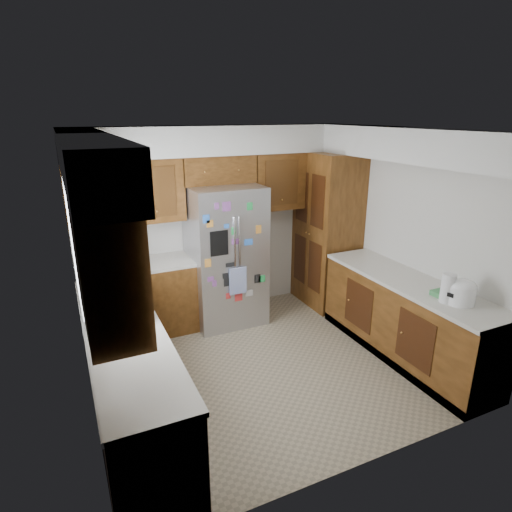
# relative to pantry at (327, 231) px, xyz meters

# --- Properties ---
(floor) EXTENTS (3.60, 3.60, 0.00)m
(floor) POSITION_rel_pantry_xyz_m (-1.50, -1.15, -1.07)
(floor) COLOR gray
(floor) RESTS_ON ground
(room_shell) EXTENTS (3.64, 3.24, 2.52)m
(room_shell) POSITION_rel_pantry_xyz_m (-1.61, -0.79, 0.75)
(room_shell) COLOR beige
(room_shell) RESTS_ON ground
(left_counter_run) EXTENTS (1.36, 3.20, 0.92)m
(left_counter_run) POSITION_rel_pantry_xyz_m (-2.86, -1.12, -0.65)
(left_counter_run) COLOR #41250C
(left_counter_run) RESTS_ON ground
(right_counter_run) EXTENTS (0.63, 2.25, 0.92)m
(right_counter_run) POSITION_rel_pantry_xyz_m (0.00, -1.62, -0.65)
(right_counter_run) COLOR #41250C
(right_counter_run) RESTS_ON ground
(pantry) EXTENTS (0.60, 0.90, 2.15)m
(pantry) POSITION_rel_pantry_xyz_m (0.00, 0.00, 0.00)
(pantry) COLOR #41250C
(pantry) RESTS_ON ground
(fridge) EXTENTS (0.90, 0.79, 1.80)m
(fridge) POSITION_rel_pantry_xyz_m (-1.50, 0.05, -0.17)
(fridge) COLOR #A0A0A5
(fridge) RESTS_ON ground
(bridge_cabinet) EXTENTS (0.96, 0.34, 0.35)m
(bridge_cabinet) POSITION_rel_pantry_xyz_m (-1.50, 0.28, 0.90)
(bridge_cabinet) COLOR #41250C
(bridge_cabinet) RESTS_ON fridge
(fridge_top_items) EXTENTS (0.75, 0.37, 0.31)m
(fridge_top_items) POSITION_rel_pantry_xyz_m (-1.69, 0.26, 1.21)
(fridge_top_items) COLOR #163C97
(fridge_top_items) RESTS_ON bridge_cabinet
(sink_assembly) EXTENTS (0.52, 0.70, 0.37)m
(sink_assembly) POSITION_rel_pantry_xyz_m (-3.00, -1.05, -0.09)
(sink_assembly) COLOR white
(sink_assembly) RESTS_ON left_counter_run
(left_counter_clutter) EXTENTS (0.41, 0.77, 0.38)m
(left_counter_clutter) POSITION_rel_pantry_xyz_m (-2.94, -0.30, -0.02)
(left_counter_clutter) COLOR black
(left_counter_clutter) RESTS_ON left_counter_run
(rice_cooker) EXTENTS (0.28, 0.27, 0.24)m
(rice_cooker) POSITION_rel_pantry_xyz_m (-0.00, -2.27, -0.03)
(rice_cooker) COLOR white
(rice_cooker) RESTS_ON right_counter_run
(paper_towel) EXTENTS (0.13, 0.13, 0.29)m
(paper_towel) POSITION_rel_pantry_xyz_m (-0.10, -2.20, -0.01)
(paper_towel) COLOR white
(paper_towel) RESTS_ON right_counter_run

